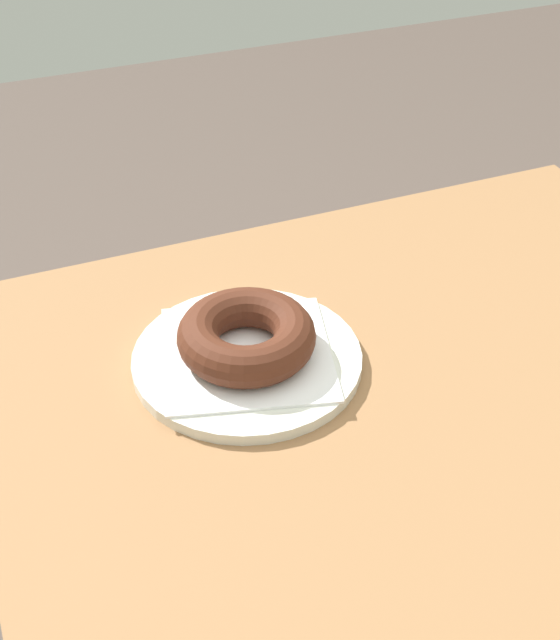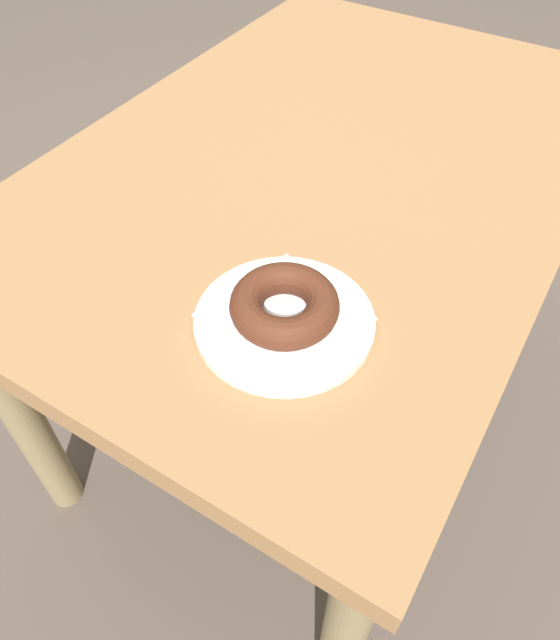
# 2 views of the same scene
# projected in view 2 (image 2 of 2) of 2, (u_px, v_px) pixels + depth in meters

# --- Properties ---
(ground_plane) EXTENTS (6.00, 6.00, 0.00)m
(ground_plane) POSITION_uv_depth(u_px,v_px,m) (311.00, 397.00, 1.50)
(ground_plane) COLOR brown
(table) EXTENTS (1.18, 0.79, 0.70)m
(table) POSITION_uv_depth(u_px,v_px,m) (324.00, 205.00, 1.05)
(table) COLOR olive
(table) RESTS_ON ground_plane
(plate_chocolate_ring) EXTENTS (0.22, 0.22, 0.01)m
(plate_chocolate_ring) POSITION_uv_depth(u_px,v_px,m) (284.00, 321.00, 0.72)
(plate_chocolate_ring) COLOR silver
(plate_chocolate_ring) RESTS_ON table
(napkin_chocolate_ring) EXTENTS (0.19, 0.19, 0.00)m
(napkin_chocolate_ring) POSITION_uv_depth(u_px,v_px,m) (284.00, 317.00, 0.72)
(napkin_chocolate_ring) COLOR white
(napkin_chocolate_ring) RESTS_ON plate_chocolate_ring
(donut_chocolate_ring) EXTENTS (0.13, 0.13, 0.04)m
(donut_chocolate_ring) POSITION_uv_depth(u_px,v_px,m) (284.00, 305.00, 0.70)
(donut_chocolate_ring) COLOR #482114
(donut_chocolate_ring) RESTS_ON napkin_chocolate_ring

